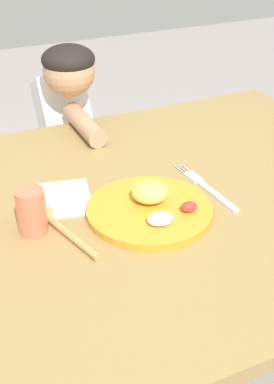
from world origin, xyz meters
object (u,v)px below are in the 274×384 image
object	(u,v)px
plate	(150,207)
spoon	(56,223)
person	(68,168)
drinking_cup	(32,211)
fork	(207,188)

from	to	relation	value
plate	spoon	bearing A→B (deg)	170.71
spoon	person	world-z (taller)	person
person	plate	bearing A→B (deg)	88.97
drinking_cup	person	size ratio (longest dim) A/B	0.10
fork	drinking_cup	xyz separation A→B (m)	(-0.42, 0.00, 0.05)
drinking_cup	fork	bearing A→B (deg)	-0.48
spoon	drinking_cup	distance (m)	0.06
plate	person	size ratio (longest dim) A/B	0.28
plate	spoon	size ratio (longest dim) A/B	1.23
person	drinking_cup	bearing A→B (deg)	67.00
plate	drinking_cup	bearing A→B (deg)	171.08
drinking_cup	person	xyz separation A→B (m)	(0.26, 0.62, -0.27)
fork	person	bearing A→B (deg)	10.81
fork	spoon	xyz separation A→B (m)	(-0.37, -0.00, 0.01)
fork	spoon	world-z (taller)	spoon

